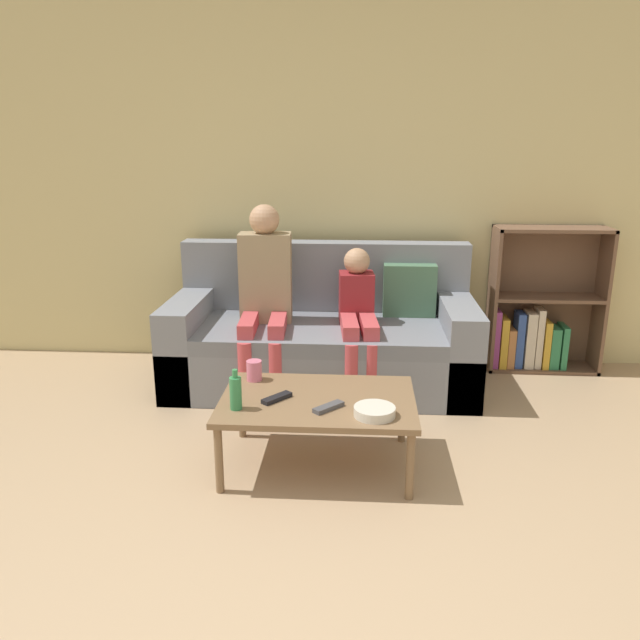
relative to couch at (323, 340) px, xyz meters
The scene contains 11 objects.
wall_back 1.14m from the couch, 80.46° to the left, with size 12.00×0.06×2.60m.
couch is the anchor object (origin of this frame).
bookshelf 1.58m from the couch, 14.23° to the left, with size 0.78×0.28×1.04m.
coffee_table 1.16m from the couch, 87.90° to the right, with size 0.98×0.66×0.37m.
person_adult 0.55m from the couch, 166.23° to the right, with size 0.35×0.65×1.22m.
person_child 0.37m from the couch, 32.65° to the right, with size 0.27×0.65×0.94m.
cup_near 0.99m from the couch, 108.75° to the right, with size 0.08×0.08×0.11m.
tv_remote_0 1.29m from the couch, 85.41° to the right, with size 0.15×0.16×0.02m.
tv_remote_1 1.21m from the couch, 97.64° to the right, with size 0.15×0.16×0.02m.
snack_bowl 1.39m from the couch, 76.51° to the right, with size 0.20×0.20×0.05m.
bottle 1.36m from the couch, 104.60° to the right, with size 0.06×0.06×0.20m.
Camera 1 is at (0.15, -1.70, 1.62)m, focal length 35.00 mm.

